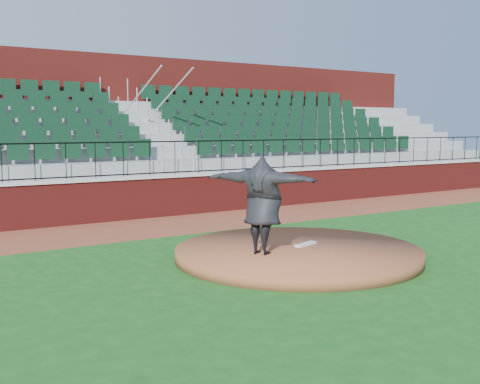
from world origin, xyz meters
name	(u,v)px	position (x,y,z in m)	size (l,w,h in m)	color
ground	(281,262)	(0.00, 0.00, 0.00)	(90.00, 90.00, 0.00)	#154C16
warning_track	(162,226)	(0.00, 5.40, 0.01)	(34.00, 3.20, 0.01)	brown
field_wall	(137,199)	(0.00, 7.00, 0.60)	(34.00, 0.35, 1.20)	maroon
wall_cap	(137,177)	(0.00, 7.00, 1.25)	(34.00, 0.45, 0.10)	#B7B7B7
wall_railing	(137,159)	(0.00, 7.00, 1.80)	(34.00, 0.05, 1.00)	black
seating_stands	(102,140)	(0.00, 9.72, 2.30)	(34.00, 5.10, 4.60)	gray
concourse_wall	(74,127)	(0.00, 12.52, 2.75)	(34.00, 0.50, 5.50)	maroon
pitchers_mound	(298,253)	(0.44, 0.00, 0.12)	(5.09, 5.09, 0.25)	brown
pitching_rubber	(306,244)	(0.72, 0.08, 0.27)	(0.64, 0.16, 0.04)	silver
pitcher	(263,205)	(-0.55, -0.11, 1.21)	(2.37, 0.64, 1.93)	black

